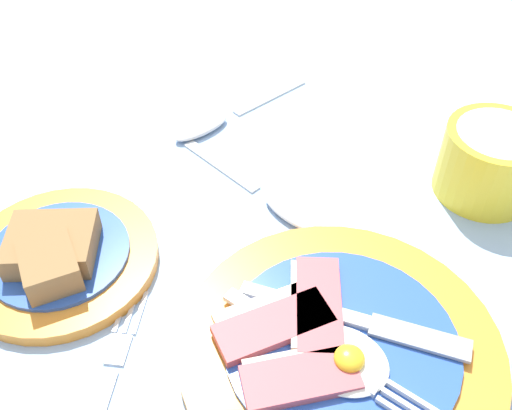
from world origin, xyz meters
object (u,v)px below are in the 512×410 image
Objects in this scene: sugar_cup at (491,160)px; teaspoon_by_saucer at (220,119)px; teaspoon_near_cup at (273,199)px; bread_plate at (57,256)px; breakfast_plate at (337,345)px; fork_on_cloth at (104,392)px.

sugar_cup reaches higher than teaspoon_by_saucer.
teaspoon_by_saucer and teaspoon_near_cup have the same top height.
sugar_cup is 0.29m from teaspoon_by_saucer.
bread_plate is 0.93× the size of teaspoon_by_saucer.
sugar_cup reaches higher than breakfast_plate.
fork_on_cloth is at bearing -76.67° from teaspoon_near_cup.
teaspoon_by_saucer is (-0.29, -0.03, -0.03)m from sugar_cup.
fork_on_cloth is at bearing 37.17° from teaspoon_by_saucer.
teaspoon_by_saucer is 0.35m from fork_on_cloth.
fork_on_cloth is at bearing -140.02° from breakfast_plate.
teaspoon_by_saucer is 1.05× the size of fork_on_cloth.
teaspoon_by_saucer is at bearing -5.04° from fork_on_cloth.
teaspoon_by_saucer reaches higher than fork_on_cloth.
sugar_cup reaches higher than teaspoon_near_cup.
bread_plate is at bearing -137.50° from sugar_cup.
breakfast_plate is 1.34× the size of teaspoon_near_cup.
bread_plate is at bearing 17.32° from teaspoon_by_saucer.
teaspoon_by_saucer is (0.02, 0.25, -0.01)m from bread_plate.
breakfast_plate reaches higher than teaspoon_near_cup.
sugar_cup is at bearing 50.97° from teaspoon_near_cup.
breakfast_plate is 1.46× the size of bread_plate.
breakfast_plate is 0.32m from teaspoon_by_saucer.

